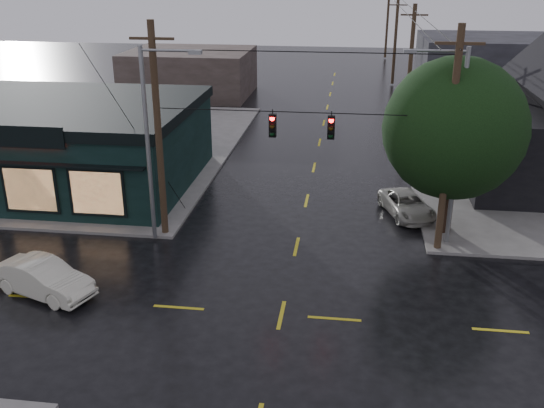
# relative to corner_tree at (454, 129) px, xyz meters

# --- Properties ---
(ground_plane) EXTENTS (160.00, 160.00, 0.00)m
(ground_plane) POSITION_rel_corner_tree_xyz_m (-7.00, -8.51, -5.27)
(ground_plane) COLOR black
(sidewalk_nw) EXTENTS (28.00, 28.00, 0.15)m
(sidewalk_nw) POSITION_rel_corner_tree_xyz_m (-27.00, 11.49, -5.20)
(sidewalk_nw) COLOR slate
(sidewalk_nw) RESTS_ON ground
(pizza_shop) EXTENTS (16.30, 12.34, 4.90)m
(pizza_shop) POSITION_rel_corner_tree_xyz_m (-22.00, 4.43, -2.71)
(pizza_shop) COLOR black
(pizza_shop) RESTS_ON ground
(corner_tree) EXTENTS (6.63, 6.63, 8.46)m
(corner_tree) POSITION_rel_corner_tree_xyz_m (0.00, 0.00, 0.00)
(corner_tree) COLOR black
(corner_tree) RESTS_ON ground
(utility_pole_nw) EXTENTS (2.00, 0.32, 10.15)m
(utility_pole_nw) POSITION_rel_corner_tree_xyz_m (-13.50, -2.01, -5.27)
(utility_pole_nw) COLOR #322616
(utility_pole_nw) RESTS_ON ground
(utility_pole_ne) EXTENTS (2.00, 0.32, 10.15)m
(utility_pole_ne) POSITION_rel_corner_tree_xyz_m (-0.50, -2.01, -5.27)
(utility_pole_ne) COLOR #322616
(utility_pole_ne) RESTS_ON ground
(utility_pole_far_a) EXTENTS (2.00, 0.32, 9.65)m
(utility_pole_far_a) POSITION_rel_corner_tree_xyz_m (-0.50, 19.49, -5.27)
(utility_pole_far_a) COLOR #322616
(utility_pole_far_a) RESTS_ON ground
(utility_pole_far_b) EXTENTS (2.00, 0.32, 9.15)m
(utility_pole_far_b) POSITION_rel_corner_tree_xyz_m (-0.50, 39.49, -5.27)
(utility_pole_far_b) COLOR #322616
(utility_pole_far_b) RESTS_ON ground
(utility_pole_far_c) EXTENTS (2.00, 0.32, 9.15)m
(utility_pole_far_c) POSITION_rel_corner_tree_xyz_m (-0.50, 59.49, -5.27)
(utility_pole_far_c) COLOR #322616
(utility_pole_far_c) RESTS_ON ground
(span_signal_assembly) EXTENTS (13.00, 0.48, 1.23)m
(span_signal_assembly) POSITION_rel_corner_tree_xyz_m (-6.91, -2.01, 0.43)
(span_signal_assembly) COLOR black
(span_signal_assembly) RESTS_ON ground
(streetlight_nw) EXTENTS (5.40, 0.30, 9.15)m
(streetlight_nw) POSITION_rel_corner_tree_xyz_m (-13.80, -2.71, -5.27)
(streetlight_nw) COLOR gray
(streetlight_nw) RESTS_ON ground
(streetlight_ne) EXTENTS (5.40, 0.30, 9.15)m
(streetlight_ne) POSITION_rel_corner_tree_xyz_m (-0.00, -1.31, -5.27)
(streetlight_ne) COLOR gray
(streetlight_ne) RESTS_ON ground
(bg_building_west) EXTENTS (12.00, 10.00, 4.40)m
(bg_building_west) POSITION_rel_corner_tree_xyz_m (-21.00, 31.49, -3.07)
(bg_building_west) COLOR #362C27
(bg_building_west) RESTS_ON ground
(bg_building_east) EXTENTS (14.00, 12.00, 5.60)m
(bg_building_east) POSITION_rel_corner_tree_xyz_m (9.00, 36.49, -2.47)
(bg_building_east) COLOR black
(bg_building_east) RESTS_ON ground
(sedan_cream) EXTENTS (4.62, 2.91, 1.44)m
(sedan_cream) POSITION_rel_corner_tree_xyz_m (-16.61, -8.22, -4.55)
(sedan_cream) COLOR silver
(sedan_cream) RESTS_ON ground
(suv_silver) EXTENTS (3.16, 4.64, 1.18)m
(suv_silver) POSITION_rel_corner_tree_xyz_m (-1.63, 2.09, -4.68)
(suv_silver) COLOR #ADAB9F
(suv_silver) RESTS_ON ground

